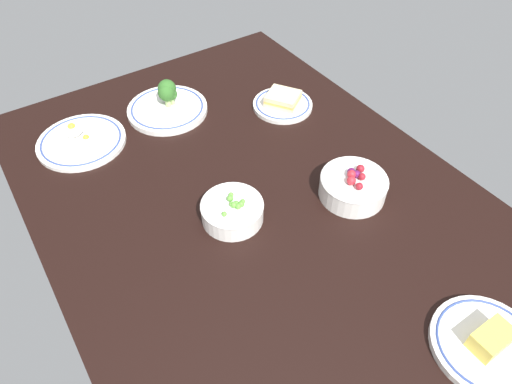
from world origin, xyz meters
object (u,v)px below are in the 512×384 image
at_px(plate_cheese, 487,344).
at_px(plate_broccoli, 167,104).
at_px(bowl_berries, 353,186).
at_px(bowl_peas, 232,210).
at_px(plate_sandwich, 283,103).
at_px(plate_eggs, 81,140).

bearing_deg(plate_cheese, plate_broccoli, -170.95).
relative_size(bowl_berries, bowl_peas, 1.11).
distance_m(bowl_berries, plate_broccoli, 0.58).
xyz_separation_m(plate_sandwich, plate_eggs, (-0.16, -0.54, -0.00)).
bearing_deg(plate_sandwich, bowl_peas, -50.63).
relative_size(plate_cheese, plate_eggs, 0.86).
distance_m(plate_sandwich, plate_eggs, 0.56).
relative_size(bowl_peas, plate_sandwich, 0.82).
height_order(bowl_berries, plate_eggs, bowl_berries).
relative_size(bowl_peas, plate_eggs, 0.61).
bearing_deg(plate_sandwich, bowl_berries, -10.94).
bearing_deg(bowl_berries, plate_cheese, -7.80).
xyz_separation_m(bowl_berries, plate_eggs, (-0.54, -0.47, -0.02)).
bearing_deg(plate_broccoli, bowl_berries, 21.22).
height_order(plate_cheese, plate_sandwich, plate_cheese).
xyz_separation_m(plate_broccoli, plate_sandwich, (0.17, 0.28, -0.01)).
height_order(plate_broccoli, plate_eggs, plate_broccoli).
distance_m(bowl_peas, plate_sandwich, 0.45).
bearing_deg(plate_sandwich, plate_cheese, -9.29).
height_order(bowl_berries, plate_sandwich, bowl_berries).
height_order(bowl_berries, plate_broccoli, plate_broccoli).
relative_size(plate_cheese, bowl_berries, 1.26).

